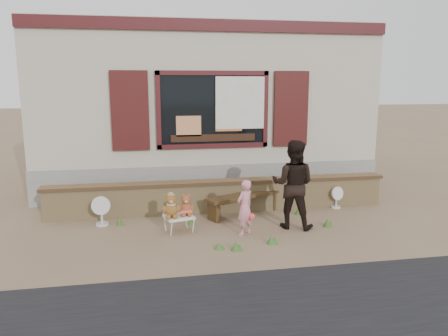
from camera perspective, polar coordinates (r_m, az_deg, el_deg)
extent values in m
plane|color=brown|center=(8.24, 0.76, -7.64)|extent=(80.00, 80.00, 0.00)
cube|color=#A09881|center=(12.25, -3.33, 9.97)|extent=(8.00, 5.00, 3.20)
cube|color=gray|center=(12.45, -3.22, 0.73)|extent=(8.04, 5.04, 0.80)
cube|color=black|center=(9.76, -1.46, 7.61)|extent=(2.30, 0.04, 1.50)
cube|color=#411315|center=(9.72, -1.46, 12.32)|extent=(2.50, 0.08, 0.10)
cube|color=#411315|center=(9.82, -1.42, 2.94)|extent=(2.50, 0.08, 0.10)
cube|color=#411315|center=(9.62, -8.57, 7.44)|extent=(0.10, 0.08, 1.70)
cube|color=#411315|center=(9.99, 5.44, 7.65)|extent=(0.10, 0.08, 1.70)
cube|color=#34100E|center=(9.61, -12.18, 7.31)|extent=(0.80, 0.07, 1.70)
cube|color=#34100E|center=(10.16, 8.74, 7.63)|extent=(0.80, 0.07, 1.70)
cube|color=beige|center=(9.79, 2.11, 8.50)|extent=(1.10, 0.02, 1.15)
cube|color=#411315|center=(9.82, -1.52, 18.16)|extent=(8.00, 0.12, 0.25)
cube|color=black|center=(9.79, -1.41, 3.98)|extent=(1.90, 0.06, 0.16)
cube|color=tan|center=(9.69, -4.65, 5.47)|extent=(0.55, 0.06, 0.45)
cube|color=#E08447|center=(9.80, 0.61, 6.46)|extent=(0.60, 0.06, 0.55)
cube|color=tan|center=(9.09, -0.45, -3.85)|extent=(7.00, 0.30, 0.60)
cube|color=brown|center=(9.01, -0.46, -1.82)|extent=(7.10, 0.36, 0.07)
cube|color=#372613|center=(8.85, 2.63, -3.63)|extent=(1.67, 1.02, 0.06)
cube|color=#372613|center=(8.50, -1.32, -5.79)|extent=(0.23, 0.33, 0.36)
cube|color=#372613|center=(9.36, 6.18, -4.25)|extent=(0.23, 0.33, 0.36)
cube|color=silver|center=(7.92, -5.92, -6.35)|extent=(0.58, 0.54, 0.04)
cylinder|color=silver|center=(7.74, -6.88, -7.97)|extent=(0.03, 0.03, 0.26)
cylinder|color=silver|center=(7.87, -4.02, -7.59)|extent=(0.03, 0.03, 0.26)
cylinder|color=silver|center=(8.07, -7.74, -7.17)|extent=(0.03, 0.03, 0.26)
cylinder|color=silver|center=(8.20, -4.98, -6.82)|extent=(0.03, 0.03, 0.26)
imported|color=pink|center=(7.69, 2.73, -5.17)|extent=(0.43, 0.40, 0.99)
imported|color=black|center=(8.09, 9.00, -2.12)|extent=(0.99, 0.92, 1.64)
cylinder|color=silver|center=(8.62, -15.61, -7.05)|extent=(0.24, 0.24, 0.04)
cylinder|color=silver|center=(8.58, -15.67, -6.08)|extent=(0.04, 0.04, 0.31)
cylinder|color=silver|center=(8.52, -15.74, -4.68)|extent=(0.36, 0.14, 0.35)
cylinder|color=silver|center=(9.71, 14.40, -4.95)|extent=(0.20, 0.20, 0.04)
cylinder|color=silver|center=(9.68, 14.43, -4.23)|extent=(0.03, 0.03, 0.25)
cylinder|color=silver|center=(9.63, 14.48, -3.20)|extent=(0.30, 0.18, 0.29)
cone|color=#3B6227|center=(7.42, 6.24, -9.27)|extent=(0.17, 0.17, 0.15)
cone|color=#3B6227|center=(7.18, -0.68, -10.11)|extent=(0.16, 0.16, 0.11)
cone|color=#3B6227|center=(8.37, -4.39, -6.99)|extent=(0.16, 0.16, 0.11)
cone|color=#3B6227|center=(7.11, 1.60, -10.15)|extent=(0.17, 0.17, 0.15)
cone|color=#3B6227|center=(8.43, 13.34, -6.97)|extent=(0.16, 0.16, 0.15)
cone|color=#3B6227|center=(8.52, -13.47, -6.84)|extent=(0.12, 0.12, 0.14)
cone|color=#3B6227|center=(8.34, 3.02, -6.93)|extent=(0.13, 0.13, 0.13)
cone|color=#3B6227|center=(9.07, 9.73, -5.51)|extent=(0.17, 0.17, 0.16)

